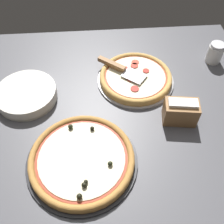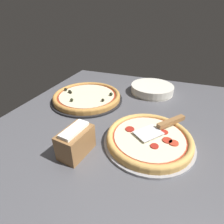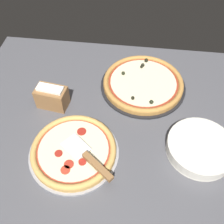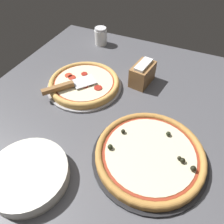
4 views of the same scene
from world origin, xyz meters
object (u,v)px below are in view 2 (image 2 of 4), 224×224
pizza_back (87,96)px  serving_spatula (166,124)px  napkin_holder (76,142)px  pizza_front (149,138)px  plate_stack (152,89)px

pizza_back → serving_spatula: size_ratio=1.71×
serving_spatula → napkin_holder: bearing=128.5°
pizza_front → plate_stack: (47.36, 6.87, -0.01)cm
serving_spatula → napkin_holder: 36.13cm
pizza_back → napkin_holder: size_ratio=2.68×
pizza_front → serving_spatula: size_ratio=1.49×
pizza_front → pizza_back: 46.08cm
plate_stack → pizza_front: bearing=-171.7°
pizza_back → plate_stack: size_ratio=1.47×
plate_stack → pizza_back: bearing=125.6°
pizza_front → serving_spatula: serving_spatula is taller
pizza_back → serving_spatula: (-15.97, -44.41, 2.29)cm
pizza_back → napkin_holder: napkin_holder is taller
napkin_holder → serving_spatula: bearing=-51.5°
pizza_back → napkin_holder: bearing=-157.2°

